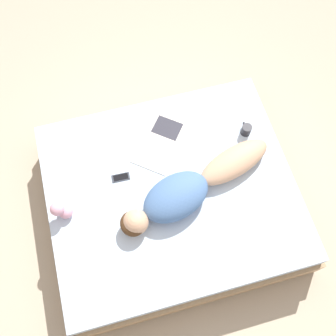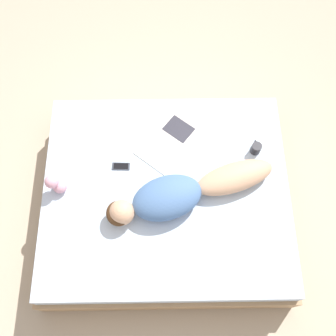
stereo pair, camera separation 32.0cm
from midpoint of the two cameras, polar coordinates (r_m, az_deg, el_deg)
The scene contains 7 objects.
ground_plane at distance 3.62m, azimuth 2.28°, elevation -5.91°, with size 12.00×12.00×0.00m, color #B7A88E.
bed at distance 3.41m, azimuth 2.42°, elevation -4.77°, with size 1.79×2.06×0.46m.
person at distance 3.08m, azimuth 5.11°, elevation -4.00°, with size 0.64×1.38×0.22m.
open_magazine at distance 3.37m, azimuth 2.89°, elevation 3.77°, with size 0.64×0.61×0.01m.
coffee_mug at distance 3.39m, azimuth 15.30°, elevation 2.49°, with size 0.12×0.08×0.10m.
cell_phone at distance 3.26m, azimuth -4.09°, elevation -0.08°, with size 0.07×0.15×0.01m.
plush_toy at distance 3.19m, azimuth -13.19°, elevation -2.60°, with size 0.13×0.16×0.20m.
Camera 2 is at (-1.11, -0.00, 3.45)m, focal length 42.00 mm.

